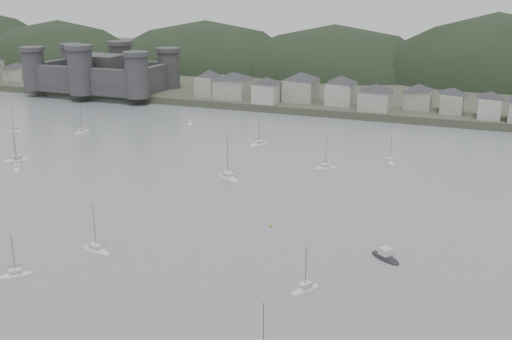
% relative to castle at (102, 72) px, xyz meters
% --- Properties ---
extents(far_shore_land, '(900.00, 250.00, 3.00)m').
position_rel_castle_xyz_m(far_shore_land, '(120.00, 115.20, -9.46)').
color(far_shore_land, '#383D2D').
rests_on(far_shore_land, ground).
extents(forested_ridge, '(851.55, 103.94, 102.57)m').
position_rel_castle_xyz_m(forested_ridge, '(124.83, 89.60, -22.25)').
color(forested_ridge, black).
rests_on(forested_ridge, ground).
extents(castle, '(66.00, 43.00, 20.00)m').
position_rel_castle_xyz_m(castle, '(0.00, 0.00, 0.00)').
color(castle, '#353538').
rests_on(castle, far_shore_land).
extents(waterfront_town, '(451.48, 28.46, 12.92)m').
position_rel_castle_xyz_m(waterfront_town, '(170.59, 3.54, -2.30)').
color(waterfront_town, gray).
rests_on(waterfront_town, far_shore_land).
extents(sailboat_lead, '(8.10, 4.27, 10.58)m').
position_rel_castle_xyz_m(sailboat_lead, '(103.57, -150.37, -10.79)').
color(sailboat_lead, silver).
rests_on(sailboat_lead, ground).
extents(moored_fleet, '(219.37, 154.70, 13.45)m').
position_rel_castle_xyz_m(moored_fleet, '(102.97, -108.36, -10.79)').
color(moored_fleet, silver).
rests_on(moored_fleet, ground).
extents(motor_launch_near, '(7.52, 6.60, 3.78)m').
position_rel_castle_xyz_m(motor_launch_near, '(158.26, -132.39, -10.67)').
color(motor_launch_near, black).
rests_on(motor_launch_near, ground).
extents(mooring_buoys, '(192.78, 84.32, 0.70)m').
position_rel_castle_xyz_m(mooring_buoys, '(107.72, -110.00, -10.81)').
color(mooring_buoys, '#B47E3C').
rests_on(mooring_buoys, ground).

